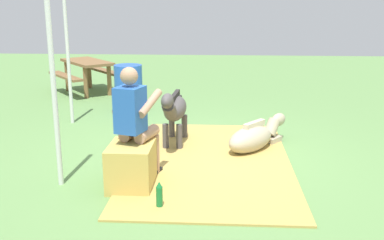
% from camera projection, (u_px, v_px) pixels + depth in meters
% --- Properties ---
extents(ground_plane, '(24.00, 24.00, 0.00)m').
position_uv_depth(ground_plane, '(195.00, 158.00, 6.24)').
color(ground_plane, '#608C4C').
extents(hay_patch, '(3.55, 2.11, 0.02)m').
position_uv_depth(hay_patch, '(210.00, 161.00, 6.08)').
color(hay_patch, tan).
rests_on(hay_patch, ground).
extents(hay_bale, '(0.64, 0.50, 0.51)m').
position_uv_depth(hay_bale, '(131.00, 166.00, 5.22)').
color(hay_bale, tan).
rests_on(hay_bale, ground).
extents(person_seated, '(0.72, 0.54, 1.39)m').
position_uv_depth(person_seated, '(136.00, 119.00, 5.24)').
color(person_seated, tan).
rests_on(person_seated, ground).
extents(pony_standing, '(1.35, 0.36, 0.91)m').
position_uv_depth(pony_standing, '(174.00, 110.00, 6.63)').
color(pony_standing, '#4C4747').
rests_on(pony_standing, ground).
extents(pony_lying, '(1.22, 1.04, 0.42)m').
position_uv_depth(pony_lying, '(254.00, 137.00, 6.53)').
color(pony_lying, tan).
rests_on(pony_lying, ground).
extents(soda_bottle, '(0.07, 0.07, 0.30)m').
position_uv_depth(soda_bottle, '(159.00, 195.00, 4.69)').
color(soda_bottle, '#197233').
rests_on(soda_bottle, ground).
extents(water_barrel, '(0.53, 0.53, 0.91)m').
position_uv_depth(water_barrel, '(129.00, 89.00, 8.66)').
color(water_barrel, blue).
rests_on(water_barrel, ground).
extents(tent_pole_left, '(0.06, 0.06, 2.54)m').
position_uv_depth(tent_pole_left, '(53.00, 78.00, 5.02)').
color(tent_pole_left, silver).
rests_on(tent_pole_left, ground).
extents(tent_pole_right, '(0.06, 0.06, 2.54)m').
position_uv_depth(tent_pole_right, '(68.00, 51.00, 7.69)').
color(tent_pole_right, silver).
rests_on(tent_pole_right, ground).
extents(picnic_bench, '(1.98, 1.96, 0.75)m').
position_uv_depth(picnic_bench, '(87.00, 68.00, 10.45)').
color(picnic_bench, brown).
rests_on(picnic_bench, ground).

